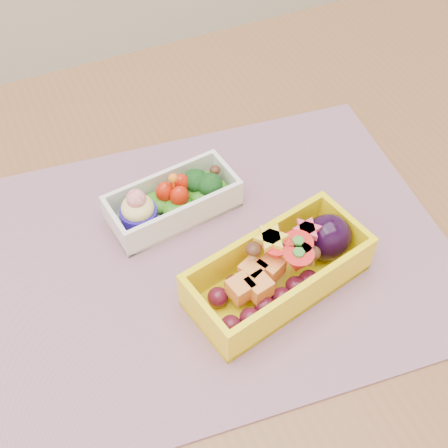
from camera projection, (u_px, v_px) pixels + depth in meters
name	position (u px, v px, depth m)	size (l,w,h in m)	color
table	(223.00, 296.00, 0.71)	(1.20, 0.80, 0.75)	brown
placemat	(220.00, 252.00, 0.63)	(0.49, 0.38, 0.00)	#A16F80
bento_white	(172.00, 201.00, 0.64)	(0.15, 0.08, 0.06)	silver
bento_yellow	(282.00, 269.00, 0.58)	(0.20, 0.12, 0.06)	yellow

